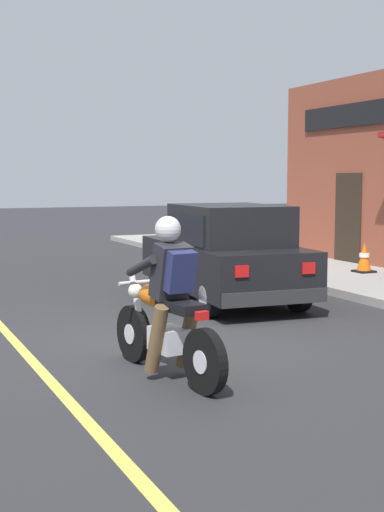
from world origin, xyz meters
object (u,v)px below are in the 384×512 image
object	(u,v)px
car_hatchback	(225,255)
traffic_cone	(364,258)
motorcycle_with_rider	(167,311)
fire_hydrant	(273,238)

from	to	relation	value
car_hatchback	traffic_cone	size ratio (longest dim) A/B	6.48
motorcycle_with_rider	car_hatchback	size ratio (longest dim) A/B	0.52
motorcycle_with_rider	traffic_cone	size ratio (longest dim) A/B	3.36
motorcycle_with_rider	car_hatchback	bearing A→B (deg)	55.50
motorcycle_with_rider	fire_hydrant	size ratio (longest dim) A/B	2.29
car_hatchback	traffic_cone	distance (m)	3.86
fire_hydrant	traffic_cone	bearing A→B (deg)	-88.70
motorcycle_with_rider	fire_hydrant	distance (m)	10.19
motorcycle_with_rider	traffic_cone	bearing A→B (deg)	37.88
motorcycle_with_rider	traffic_cone	xyz separation A→B (m)	(6.18, 4.81, -0.25)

